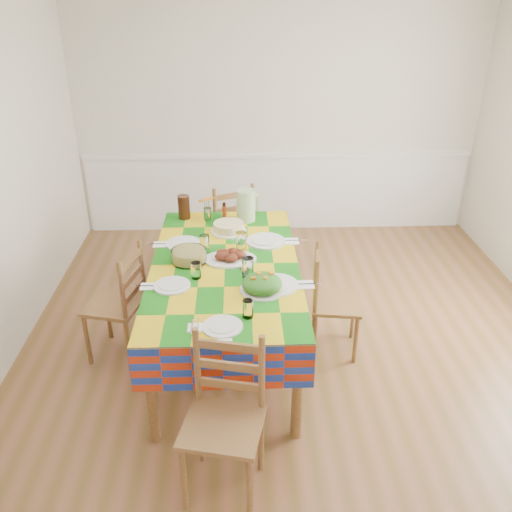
{
  "coord_description": "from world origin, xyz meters",
  "views": [
    {
      "loc": [
        -0.46,
        -3.52,
        2.69
      ],
      "look_at": [
        -0.33,
        0.03,
        0.87
      ],
      "focal_mm": 38.0,
      "sensor_mm": 36.0,
      "label": 1
    }
  ],
  "objects_px": {
    "green_pitcher": "(246,205)",
    "chair_left": "(119,304)",
    "chair_near": "(224,420)",
    "chair_far": "(230,230)",
    "dining_table": "(225,274)",
    "meat_platter": "(230,257)",
    "chair_right": "(331,303)",
    "tea_pitcher": "(184,207)"
  },
  "relations": [
    {
      "from": "tea_pitcher",
      "to": "chair_near",
      "type": "bearing_deg",
      "value": -80.02
    },
    {
      "from": "green_pitcher",
      "to": "tea_pitcher",
      "type": "relative_size",
      "value": 1.33
    },
    {
      "from": "meat_platter",
      "to": "chair_left",
      "type": "xyz_separation_m",
      "value": [
        -0.86,
        -0.06,
        -0.36
      ]
    },
    {
      "from": "tea_pitcher",
      "to": "chair_left",
      "type": "height_order",
      "value": "tea_pitcher"
    },
    {
      "from": "chair_far",
      "to": "chair_left",
      "type": "xyz_separation_m",
      "value": [
        -0.84,
        -1.3,
        -0.02
      ]
    },
    {
      "from": "chair_left",
      "to": "chair_right",
      "type": "xyz_separation_m",
      "value": [
        1.64,
        0.02,
        -0.03
      ]
    },
    {
      "from": "chair_far",
      "to": "chair_left",
      "type": "height_order",
      "value": "chair_far"
    },
    {
      "from": "green_pitcher",
      "to": "tea_pitcher",
      "type": "distance_m",
      "value": 0.55
    },
    {
      "from": "green_pitcher",
      "to": "chair_far",
      "type": "relative_size",
      "value": 0.28
    },
    {
      "from": "tea_pitcher",
      "to": "chair_near",
      "type": "xyz_separation_m",
      "value": [
        0.38,
        -2.18,
        -0.42
      ]
    },
    {
      "from": "meat_platter",
      "to": "dining_table",
      "type": "bearing_deg",
      "value": -124.88
    },
    {
      "from": "dining_table",
      "to": "chair_far",
      "type": "bearing_deg",
      "value": 89.28
    },
    {
      "from": "green_pitcher",
      "to": "chair_near",
      "type": "xyz_separation_m",
      "value": [
        -0.16,
        -2.11,
        -0.45
      ]
    },
    {
      "from": "chair_left",
      "to": "tea_pitcher",
      "type": "bearing_deg",
      "value": 167.82
    },
    {
      "from": "chair_near",
      "to": "chair_far",
      "type": "distance_m",
      "value": 2.58
    },
    {
      "from": "green_pitcher",
      "to": "tea_pitcher",
      "type": "bearing_deg",
      "value": 173.14
    },
    {
      "from": "dining_table",
      "to": "chair_right",
      "type": "relative_size",
      "value": 2.32
    },
    {
      "from": "chair_far",
      "to": "tea_pitcher",
      "type": "bearing_deg",
      "value": 25.47
    },
    {
      "from": "dining_table",
      "to": "chair_left",
      "type": "xyz_separation_m",
      "value": [
        -0.82,
        -0.01,
        -0.24
      ]
    },
    {
      "from": "chair_near",
      "to": "chair_left",
      "type": "height_order",
      "value": "chair_near"
    },
    {
      "from": "chair_far",
      "to": "chair_left",
      "type": "bearing_deg",
      "value": 36.61
    },
    {
      "from": "chair_far",
      "to": "meat_platter",
      "type": "bearing_deg",
      "value": 70.29
    },
    {
      "from": "meat_platter",
      "to": "chair_left",
      "type": "distance_m",
      "value": 0.93
    },
    {
      "from": "chair_right",
      "to": "chair_left",
      "type": "bearing_deg",
      "value": 98.41
    },
    {
      "from": "meat_platter",
      "to": "chair_far",
      "type": "distance_m",
      "value": 1.28
    },
    {
      "from": "green_pitcher",
      "to": "chair_right",
      "type": "bearing_deg",
      "value": -51.53
    },
    {
      "from": "green_pitcher",
      "to": "chair_near",
      "type": "bearing_deg",
      "value": -94.45
    },
    {
      "from": "green_pitcher",
      "to": "tea_pitcher",
      "type": "xyz_separation_m",
      "value": [
        -0.55,
        0.07,
        -0.03
      ]
    },
    {
      "from": "chair_right",
      "to": "meat_platter",
      "type": "bearing_deg",
      "value": 94.31
    },
    {
      "from": "chair_near",
      "to": "chair_left",
      "type": "distance_m",
      "value": 1.52
    },
    {
      "from": "meat_platter",
      "to": "chair_near",
      "type": "height_order",
      "value": "chair_near"
    },
    {
      "from": "chair_near",
      "to": "chair_right",
      "type": "height_order",
      "value": "chair_near"
    },
    {
      "from": "dining_table",
      "to": "meat_platter",
      "type": "height_order",
      "value": "meat_platter"
    },
    {
      "from": "chair_near",
      "to": "chair_right",
      "type": "distance_m",
      "value": 1.53
    },
    {
      "from": "chair_far",
      "to": "chair_right",
      "type": "height_order",
      "value": "chair_far"
    },
    {
      "from": "tea_pitcher",
      "to": "chair_near",
      "type": "distance_m",
      "value": 2.25
    },
    {
      "from": "chair_left",
      "to": "chair_right",
      "type": "height_order",
      "value": "chair_left"
    },
    {
      "from": "green_pitcher",
      "to": "chair_far",
      "type": "xyz_separation_m",
      "value": [
        -0.16,
        0.47,
        -0.45
      ]
    },
    {
      "from": "chair_far",
      "to": "chair_left",
      "type": "relative_size",
      "value": 1.05
    },
    {
      "from": "dining_table",
      "to": "chair_left",
      "type": "bearing_deg",
      "value": -179.25
    },
    {
      "from": "green_pitcher",
      "to": "dining_table",
      "type": "bearing_deg",
      "value": -101.99
    },
    {
      "from": "green_pitcher",
      "to": "chair_left",
      "type": "xyz_separation_m",
      "value": [
        -0.99,
        -0.83,
        -0.47
      ]
    }
  ]
}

